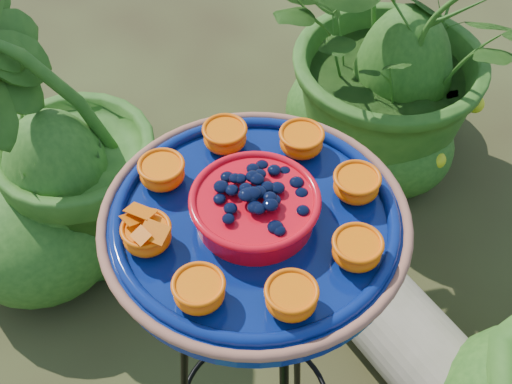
# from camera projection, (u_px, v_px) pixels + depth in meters

# --- Properties ---
(ground_plane) EXTENTS (20.00, 20.00, 0.00)m
(ground_plane) POSITION_uv_depth(u_px,v_px,m) (271.00, 381.00, 1.76)
(ground_plane) COLOR black
(ground_plane) RESTS_ON ground
(tripod_stand) EXTENTS (0.38, 0.38, 0.82)m
(tripod_stand) POSITION_uv_depth(u_px,v_px,m) (255.00, 349.00, 1.25)
(tripod_stand) COLOR black
(tripod_stand) RESTS_ON ground
(feeder_dish) EXTENTS (0.54, 0.54, 0.10)m
(feeder_dish) POSITION_uv_depth(u_px,v_px,m) (255.00, 220.00, 0.98)
(feeder_dish) COLOR navy
(feeder_dish) RESTS_ON tripod_stand
(driftwood_log) EXTENTS (0.64, 0.23, 0.21)m
(driftwood_log) POSITION_uv_depth(u_px,v_px,m) (421.00, 354.00, 1.68)
(driftwood_log) COLOR gray
(driftwood_log) RESTS_ON ground
(shrub_back_left) EXTENTS (1.09, 1.11, 0.93)m
(shrub_back_left) POSITION_uv_depth(u_px,v_px,m) (410.00, 32.00, 1.93)
(shrub_back_left) COLOR #1F4913
(shrub_back_left) RESTS_ON ground
(shrub_front_left) EXTENTS (0.47, 0.56, 0.92)m
(shrub_front_left) POSITION_uv_depth(u_px,v_px,m) (47.00, 136.00, 1.67)
(shrub_front_left) COLOR #1F4913
(shrub_front_left) RESTS_ON ground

